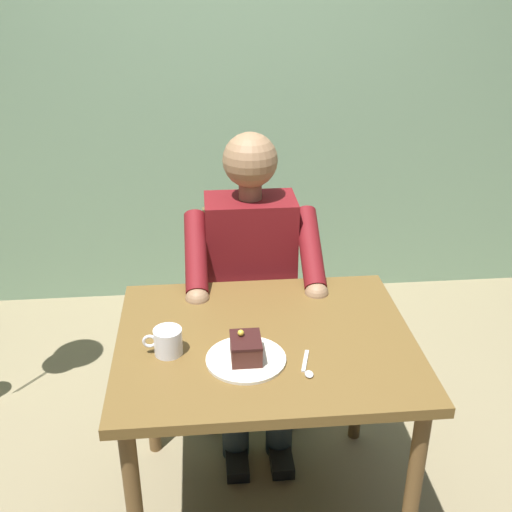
{
  "coord_description": "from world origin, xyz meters",
  "views": [
    {
      "loc": [
        0.19,
        1.7,
        1.88
      ],
      "look_at": [
        0.02,
        -0.1,
        1.0
      ],
      "focal_mm": 43.7,
      "sensor_mm": 36.0,
      "label": 1
    }
  ],
  "objects_px": {
    "coffee_cup": "(168,341)",
    "dessert_spoon": "(307,368)",
    "seated_person": "(252,286)",
    "dining_table": "(265,362)",
    "chair": "(249,302)",
    "cake_slice": "(246,348)"
  },
  "relations": [
    {
      "from": "cake_slice",
      "to": "coffee_cup",
      "type": "distance_m",
      "value": 0.25
    },
    {
      "from": "seated_person",
      "to": "dessert_spoon",
      "type": "relative_size",
      "value": 8.97
    },
    {
      "from": "dining_table",
      "to": "coffee_cup",
      "type": "distance_m",
      "value": 0.35
    },
    {
      "from": "chair",
      "to": "seated_person",
      "type": "height_order",
      "value": "seated_person"
    },
    {
      "from": "cake_slice",
      "to": "dessert_spoon",
      "type": "bearing_deg",
      "value": 161.47
    },
    {
      "from": "chair",
      "to": "seated_person",
      "type": "xyz_separation_m",
      "value": [
        0.0,
        0.17,
        0.17
      ]
    },
    {
      "from": "coffee_cup",
      "to": "dessert_spoon",
      "type": "relative_size",
      "value": 0.87
    },
    {
      "from": "dining_table",
      "to": "coffee_cup",
      "type": "height_order",
      "value": "coffee_cup"
    },
    {
      "from": "chair",
      "to": "cake_slice",
      "type": "bearing_deg",
      "value": 84.69
    },
    {
      "from": "seated_person",
      "to": "coffee_cup",
      "type": "distance_m",
      "value": 0.66
    },
    {
      "from": "dining_table",
      "to": "seated_person",
      "type": "bearing_deg",
      "value": -90.0
    },
    {
      "from": "dining_table",
      "to": "dessert_spoon",
      "type": "bearing_deg",
      "value": 120.69
    },
    {
      "from": "dining_table",
      "to": "chair",
      "type": "xyz_separation_m",
      "value": [
        0.0,
        -0.67,
        -0.16
      ]
    },
    {
      "from": "chair",
      "to": "coffee_cup",
      "type": "distance_m",
      "value": 0.85
    },
    {
      "from": "chair",
      "to": "cake_slice",
      "type": "distance_m",
      "value": 0.85
    },
    {
      "from": "chair",
      "to": "seated_person",
      "type": "bearing_deg",
      "value": 90.0
    },
    {
      "from": "dining_table",
      "to": "chair",
      "type": "height_order",
      "value": "chair"
    },
    {
      "from": "coffee_cup",
      "to": "chair",
      "type": "bearing_deg",
      "value": -113.19
    },
    {
      "from": "coffee_cup",
      "to": "dessert_spoon",
      "type": "bearing_deg",
      "value": 163.61
    },
    {
      "from": "seated_person",
      "to": "coffee_cup",
      "type": "relative_size",
      "value": 10.28
    },
    {
      "from": "chair",
      "to": "coffee_cup",
      "type": "relative_size",
      "value": 7.23
    },
    {
      "from": "dessert_spoon",
      "to": "coffee_cup",
      "type": "bearing_deg",
      "value": -16.39
    }
  ]
}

